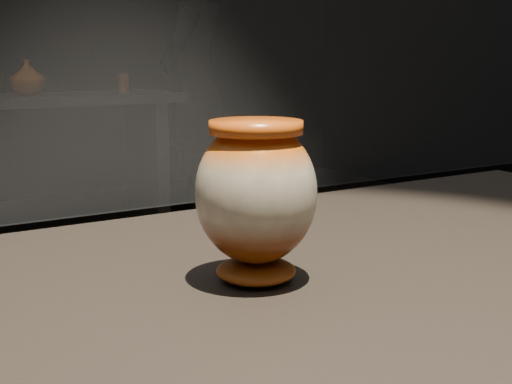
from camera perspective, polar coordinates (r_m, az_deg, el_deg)
main_vase at (r=0.76m, az=-0.00°, el=-0.24°), size 0.17×0.17×0.18m
back_shelf at (r=4.17m, az=-19.64°, el=3.60°), size 2.00×0.60×0.90m
back_vase_mid at (r=4.15m, az=-17.82°, el=8.71°), size 0.26×0.26×0.20m
back_vase_right at (r=4.32m, az=-10.56°, el=8.57°), size 0.07×0.07×0.11m
visitor at (r=4.91m, az=-4.91°, el=8.54°), size 0.79×0.77×1.83m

